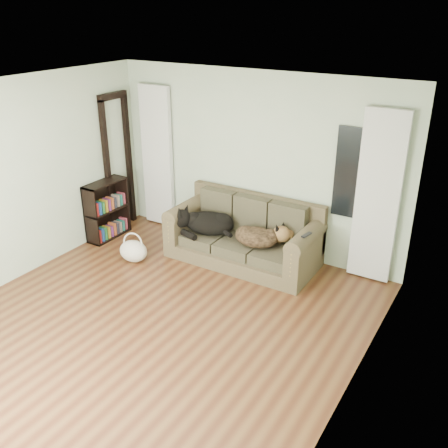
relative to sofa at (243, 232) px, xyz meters
The scene contains 15 objects.
floor 2.03m from the sofa, 93.36° to the right, with size 5.00×5.00×0.00m, color #482515.
ceiling 2.92m from the sofa, 93.36° to the right, with size 5.00×5.00×0.00m, color white.
wall_back 1.01m from the sofa, 102.44° to the left, with size 4.50×0.04×2.60m, color beige.
wall_left 3.20m from the sofa, 140.14° to the right, with size 0.04×5.00×2.60m, color beige.
wall_right 3.03m from the sofa, 42.78° to the right, with size 0.04×5.00×2.60m, color beige.
curtain_left 2.00m from the sofa, 166.23° to the left, with size 0.55×0.08×2.25m, color silver.
curtain_right 1.88m from the sofa, 14.80° to the left, with size 0.55×0.08×2.25m, color silver.
window_pane 1.71m from the sofa, 20.36° to the left, with size 0.50×0.03×1.20m, color black.
door_casing 2.39m from the sofa, behind, with size 0.07×0.60×2.10m, color black.
sofa is the anchor object (origin of this frame).
dog_black_lab 0.56m from the sofa, behind, with size 0.73×0.51×0.31m, color black.
dog_shepherd 0.31m from the sofa, 12.77° to the right, with size 0.64×0.45×0.28m, color black.
tv_remote 1.07m from the sofa, ahead, with size 0.04×0.16×0.02m, color black.
tote_bag 1.58m from the sofa, 148.68° to the right, with size 0.43×0.33×0.31m, color silver.
bookshelf 2.24m from the sofa, behind, with size 0.27×0.73×0.91m, color black.
Camera 1 is at (3.18, -3.59, 3.41)m, focal length 40.00 mm.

